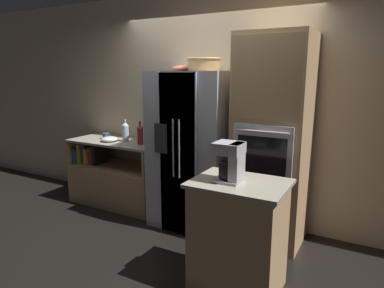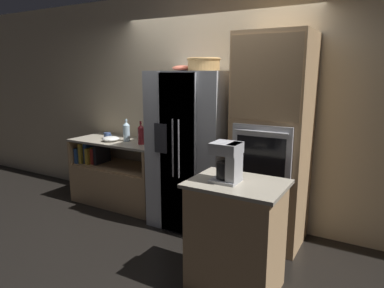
% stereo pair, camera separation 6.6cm
% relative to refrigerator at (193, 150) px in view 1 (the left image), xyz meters
% --- Properties ---
extents(ground_plane, '(20.00, 20.00, 0.00)m').
position_rel_refrigerator_xyz_m(ground_plane, '(0.06, -0.03, -0.92)').
color(ground_plane, black).
extents(wall_back, '(12.00, 0.06, 2.80)m').
position_rel_refrigerator_xyz_m(wall_back, '(0.06, 0.40, 0.48)').
color(wall_back, beige).
rests_on(wall_back, ground_plane).
extents(counter_left, '(1.35, 0.63, 0.90)m').
position_rel_refrigerator_xyz_m(counter_left, '(-1.24, 0.06, -0.58)').
color(counter_left, tan).
rests_on(counter_left, ground_plane).
extents(refrigerator, '(0.92, 0.77, 1.83)m').
position_rel_refrigerator_xyz_m(refrigerator, '(0.00, 0.00, 0.00)').
color(refrigerator, silver).
rests_on(refrigerator, ground_plane).
extents(wall_oven, '(0.72, 0.72, 2.21)m').
position_rel_refrigerator_xyz_m(wall_oven, '(0.92, 0.04, 0.19)').
color(wall_oven, tan).
rests_on(wall_oven, ground_plane).
extents(island_counter, '(0.77, 0.59, 0.95)m').
position_rel_refrigerator_xyz_m(island_counter, '(0.95, -0.95, -0.44)').
color(island_counter, tan).
rests_on(island_counter, ground_plane).
extents(wicker_basket, '(0.37, 0.37, 0.14)m').
position_rel_refrigerator_xyz_m(wicker_basket, '(0.14, -0.02, 0.99)').
color(wicker_basket, tan).
rests_on(wicker_basket, refrigerator).
extents(fruit_bowl, '(0.25, 0.25, 0.06)m').
position_rel_refrigerator_xyz_m(fruit_bowl, '(-0.16, 0.02, 0.95)').
color(fruit_bowl, '#DB664C').
rests_on(fruit_bowl, refrigerator).
extents(bottle_tall, '(0.08, 0.08, 0.30)m').
position_rel_refrigerator_xyz_m(bottle_tall, '(-0.78, -0.00, 0.12)').
color(bottle_tall, maroon).
rests_on(bottle_tall, counter_left).
extents(bottle_short, '(0.09, 0.09, 0.30)m').
position_rel_refrigerator_xyz_m(bottle_short, '(-1.09, 0.07, 0.12)').
color(bottle_short, silver).
rests_on(bottle_short, counter_left).
extents(mug, '(0.13, 0.10, 0.08)m').
position_rel_refrigerator_xyz_m(mug, '(-1.44, 0.07, 0.03)').
color(mug, '#384C7A').
rests_on(mug, counter_left).
extents(mixing_bowl, '(0.23, 0.23, 0.07)m').
position_rel_refrigerator_xyz_m(mixing_bowl, '(-1.27, -0.04, 0.02)').
color(mixing_bowl, white).
rests_on(mixing_bowl, counter_left).
extents(coffee_maker, '(0.22, 0.21, 0.32)m').
position_rel_refrigerator_xyz_m(coffee_maker, '(0.89, -0.99, 0.21)').
color(coffee_maker, '#B2B2B7').
rests_on(coffee_maker, island_counter).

